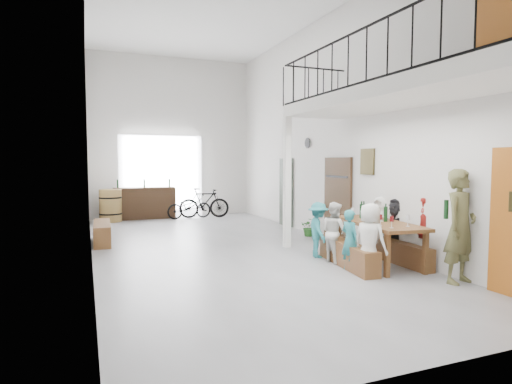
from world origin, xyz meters
name	(u,v)px	position (x,y,z in m)	size (l,w,h in m)	color
floor	(225,248)	(0.00, 0.00, 0.00)	(12.00, 12.00, 0.00)	slate
room_walls	(224,85)	(0.00, 0.00, 3.55)	(12.00, 12.00, 12.00)	silver
gateway_portal	(161,176)	(-0.40, 5.94, 1.40)	(2.80, 0.08, 2.80)	white
right_wall_decor	(381,170)	(2.70, -1.87, 1.74)	(0.07, 8.28, 5.07)	#9A4D13
balcony	(395,97)	(1.98, -3.13, 2.96)	(1.52, 5.62, 4.00)	white
tasting_table	(378,226)	(2.20, -2.46, 0.71)	(1.11, 2.20, 0.79)	brown
bench_inner	(347,254)	(1.56, -2.43, 0.22)	(0.30, 1.89, 0.43)	brown
bench_wall	(396,252)	(2.57, -2.54, 0.21)	(0.23, 1.78, 0.41)	brown
tableware	(375,214)	(2.18, -2.39, 0.92)	(0.75, 1.44, 0.35)	black
side_bench	(102,233)	(-2.50, 1.61, 0.24)	(0.37, 1.69, 0.47)	brown
oak_barrel	(111,206)	(-2.12, 5.30, 0.51)	(0.70, 0.70, 1.03)	olive
serving_counter	(145,203)	(-1.02, 5.65, 0.52)	(1.98, 0.55, 1.05)	#392613
counter_bottles	(144,183)	(-1.02, 5.66, 1.19)	(1.74, 0.12, 0.28)	black
guest_left_a	(370,240)	(1.52, -3.13, 0.61)	(0.59, 0.39, 1.22)	silver
guest_left_b	(350,240)	(1.43, -2.70, 0.53)	(0.39, 0.26, 1.07)	teal
guest_left_c	(335,232)	(1.52, -2.06, 0.57)	(0.55, 0.43, 1.14)	silver
guest_left_d	(318,230)	(1.44, -1.59, 0.55)	(0.71, 0.41, 1.10)	teal
guest_right_a	(426,231)	(2.83, -3.00, 0.65)	(0.76, 0.32, 1.30)	red
guest_right_b	(396,228)	(2.79, -2.27, 0.60)	(1.11, 0.35, 1.20)	black
guest_right_c	(381,225)	(2.76, -1.84, 0.60)	(0.58, 0.38, 1.19)	silver
host_standing	(461,226)	(2.58, -3.99, 0.89)	(0.65, 0.43, 1.79)	brown
potted_plant	(309,227)	(2.45, 0.61, 0.24)	(0.42, 0.37, 0.47)	#19551D
bicycle_near	(189,207)	(0.38, 5.13, 0.40)	(0.54, 1.54, 0.81)	black
bicycle_far	(204,203)	(0.88, 5.12, 0.51)	(0.48, 1.69, 1.02)	black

